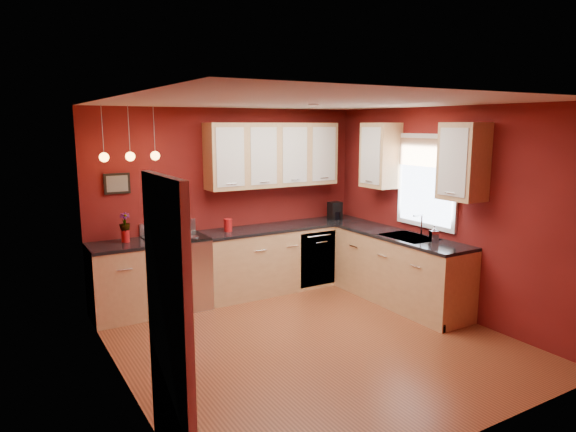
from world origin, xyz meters
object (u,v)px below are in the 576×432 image
coffee_maker (335,211)px  soap_pump (434,233)px  red_canister (228,225)px  sink (409,239)px  gas_range (177,272)px

coffee_maker → soap_pump: coffee_maker is taller
red_canister → soap_pump: size_ratio=0.84×
sink → coffee_maker: bearing=93.3°
gas_range → soap_pump: size_ratio=5.28×
gas_range → soap_pump: (2.68, -1.87, 0.56)m
coffee_maker → red_canister: bearing=-179.0°
red_canister → sink: bearing=-38.8°
gas_range → soap_pump: bearing=-34.9°
gas_range → soap_pump: 3.32m
red_canister → coffee_maker: coffee_maker is taller
red_canister → soap_pump: (1.94, -1.88, 0.02)m
sink → coffee_maker: (-0.09, 1.51, 0.15)m
sink → coffee_maker: sink is taller
gas_range → sink: 3.05m
gas_range → coffee_maker: 2.60m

